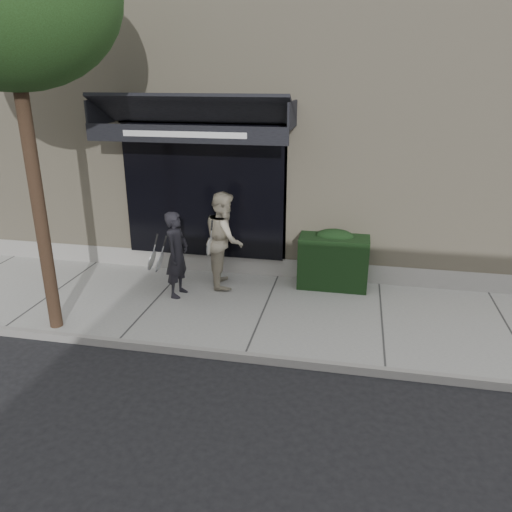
# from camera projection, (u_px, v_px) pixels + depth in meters

# --- Properties ---
(ground) EXTENTS (80.00, 80.00, 0.00)m
(ground) POSITION_uv_depth(u_px,v_px,m) (264.00, 314.00, 8.76)
(ground) COLOR black
(ground) RESTS_ON ground
(sidewalk) EXTENTS (20.00, 3.00, 0.12)m
(sidewalk) POSITION_uv_depth(u_px,v_px,m) (264.00, 311.00, 8.74)
(sidewalk) COLOR gray
(sidewalk) RESTS_ON ground
(curb) EXTENTS (20.00, 0.10, 0.14)m
(curb) POSITION_uv_depth(u_px,v_px,m) (245.00, 357.00, 7.31)
(curb) COLOR gray
(curb) RESTS_ON ground
(building_facade) EXTENTS (14.30, 8.04, 5.64)m
(building_facade) POSITION_uv_depth(u_px,v_px,m) (301.00, 127.00, 12.38)
(building_facade) COLOR tan
(building_facade) RESTS_ON ground
(hedge) EXTENTS (1.30, 0.70, 1.14)m
(hedge) POSITION_uv_depth(u_px,v_px,m) (333.00, 259.00, 9.48)
(hedge) COLOR black
(hedge) RESTS_ON sidewalk
(pedestrian_front) EXTENTS (0.69, 0.79, 1.59)m
(pedestrian_front) POSITION_uv_depth(u_px,v_px,m) (177.00, 255.00, 8.98)
(pedestrian_front) COLOR black
(pedestrian_front) RESTS_ON sidewalk
(pedestrian_back) EXTENTS (0.92, 1.05, 1.83)m
(pedestrian_back) POSITION_uv_depth(u_px,v_px,m) (224.00, 239.00, 9.43)
(pedestrian_back) COLOR #B0A58C
(pedestrian_back) RESTS_ON sidewalk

